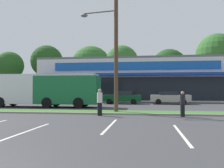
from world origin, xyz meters
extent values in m
cube|color=#386B28|center=(0.00, 14.00, 0.06)|extent=(56.00, 2.20, 0.12)
cube|color=gray|center=(0.00, 12.78, 0.06)|extent=(56.00, 0.24, 0.12)
cube|color=silver|center=(-0.44, 5.45, 0.00)|extent=(0.12, 4.80, 0.01)
cube|color=silver|center=(2.79, 7.64, 0.00)|extent=(0.12, 4.80, 0.01)
cube|color=silver|center=(5.89, 5.89, 0.00)|extent=(0.12, 4.80, 0.01)
cube|color=silver|center=(2.93, 36.81, 3.07)|extent=(28.75, 13.43, 6.14)
cube|color=black|center=(2.93, 30.06, 1.84)|extent=(24.15, 0.08, 3.19)
cube|color=#14389E|center=(2.93, 29.40, 3.81)|extent=(27.03, 1.40, 0.35)
cube|color=#1959AD|center=(2.93, 30.02, 5.04)|extent=(23.00, 0.16, 1.11)
cube|color=slate|center=(2.93, 36.81, 6.29)|extent=(28.75, 13.43, 0.30)
cylinder|color=#473323|center=(-23.35, 42.85, 2.23)|extent=(0.44, 0.44, 4.47)
sphere|color=#23511E|center=(-23.35, 42.85, 6.64)|extent=(5.78, 5.78, 5.78)
cylinder|color=#473323|center=(-15.11, 42.46, 2.50)|extent=(0.44, 0.44, 5.00)
sphere|color=#1E4719|center=(-15.11, 42.46, 7.38)|extent=(6.34, 6.34, 6.34)
cylinder|color=#473323|center=(-6.70, 45.31, 1.76)|extent=(0.44, 0.44, 3.52)
sphere|color=#2D6026|center=(-6.70, 45.31, 6.60)|extent=(8.21, 8.21, 8.21)
cylinder|color=#473323|center=(-0.03, 42.60, 2.37)|extent=(0.44, 0.44, 4.74)
sphere|color=#2D6026|center=(-0.03, 42.60, 7.07)|extent=(6.23, 6.23, 6.23)
cylinder|color=#473323|center=(9.18, 46.29, 1.84)|extent=(0.44, 0.44, 3.68)
sphere|color=#1E4719|center=(9.18, 46.29, 6.34)|extent=(7.10, 7.10, 7.10)
cylinder|color=#473323|center=(17.38, 42.24, 2.56)|extent=(0.44, 0.44, 5.13)
sphere|color=#2D6026|center=(17.38, 42.24, 8.00)|extent=(7.67, 7.67, 7.67)
cylinder|color=#4C3826|center=(2.32, 13.91, 5.32)|extent=(0.30, 0.30, 10.64)
cylinder|color=#59595B|center=(1.04, 14.13, 7.66)|extent=(2.58, 0.54, 0.10)
ellipsoid|color=#59595B|center=(-0.24, 14.36, 7.51)|extent=(0.56, 0.32, 0.24)
cube|color=#196638|center=(-3.07, 19.10, 1.70)|extent=(6.13, 2.55, 2.70)
cube|color=silver|center=(-8.64, 19.10, 1.70)|extent=(5.02, 2.55, 2.70)
cube|color=silver|center=(-5.58, 19.10, 3.15)|extent=(10.70, 2.30, 0.20)
cube|color=black|center=(-5.58, 20.40, 2.19)|extent=(10.25, 0.06, 1.19)
cylinder|color=black|center=(-9.48, 17.93, 0.50)|extent=(1.00, 0.30, 1.00)
cylinder|color=black|center=(-9.48, 20.27, 0.50)|extent=(1.00, 0.30, 1.00)
cylinder|color=black|center=(-4.74, 17.93, 0.50)|extent=(1.00, 0.30, 1.00)
cylinder|color=black|center=(-4.74, 20.27, 0.50)|extent=(1.00, 0.30, 1.00)
cylinder|color=black|center=(-1.68, 17.93, 0.50)|extent=(1.00, 0.30, 1.00)
cylinder|color=black|center=(-1.68, 20.27, 0.50)|extent=(1.00, 0.30, 1.00)
cube|color=#0C3F1E|center=(1.64, 25.41, 0.70)|extent=(4.61, 1.90, 0.76)
cube|color=black|center=(1.87, 25.41, 1.31)|extent=(2.07, 1.67, 0.47)
cylinder|color=black|center=(0.21, 24.51, 0.32)|extent=(0.64, 0.22, 0.64)
cylinder|color=black|center=(0.21, 26.32, 0.32)|extent=(0.64, 0.22, 0.64)
cylinder|color=black|center=(3.07, 24.51, 0.32)|extent=(0.64, 0.22, 0.64)
cylinder|color=black|center=(3.07, 26.32, 0.32)|extent=(0.64, 0.22, 0.64)
cube|color=navy|center=(-6.76, 25.90, 0.70)|extent=(4.46, 1.72, 0.77)
cube|color=black|center=(-6.53, 25.90, 1.33)|extent=(2.01, 1.52, 0.48)
cylinder|color=black|center=(-8.14, 25.08, 0.32)|extent=(0.64, 0.22, 0.64)
cylinder|color=black|center=(-8.14, 26.72, 0.32)|extent=(0.64, 0.22, 0.64)
cylinder|color=black|center=(-5.37, 25.08, 0.32)|extent=(0.64, 0.22, 0.64)
cylinder|color=black|center=(-5.37, 26.72, 0.32)|extent=(0.64, 0.22, 0.64)
cube|color=#9E998C|center=(7.37, 25.65, 0.70)|extent=(4.59, 1.82, 0.77)
cube|color=black|center=(7.14, 25.65, 1.29)|extent=(2.07, 1.60, 0.40)
cylinder|color=black|center=(8.80, 26.52, 0.32)|extent=(0.64, 0.22, 0.64)
cylinder|color=black|center=(8.80, 24.79, 0.32)|extent=(0.64, 0.22, 0.64)
cylinder|color=black|center=(5.95, 26.52, 0.32)|extent=(0.64, 0.22, 0.64)
cylinder|color=black|center=(5.95, 24.79, 0.32)|extent=(0.64, 0.22, 0.64)
cube|color=maroon|center=(-11.99, 25.65, 0.71)|extent=(4.30, 1.76, 0.78)
cube|color=black|center=(-12.20, 25.65, 1.35)|extent=(1.93, 1.55, 0.50)
cylinder|color=black|center=(-10.66, 26.49, 0.32)|extent=(0.64, 0.22, 0.64)
cylinder|color=black|center=(-10.66, 24.82, 0.32)|extent=(0.64, 0.22, 0.64)
cylinder|color=black|center=(-13.32, 26.49, 0.32)|extent=(0.64, 0.22, 0.64)
cylinder|color=black|center=(-13.32, 24.82, 0.32)|extent=(0.64, 0.22, 0.64)
cylinder|color=black|center=(6.85, 12.09, 0.40)|extent=(0.28, 0.28, 0.79)
cylinder|color=black|center=(6.85, 12.09, 1.11)|extent=(0.33, 0.33, 0.63)
sphere|color=tan|center=(6.85, 12.09, 1.53)|extent=(0.22, 0.22, 0.22)
cylinder|color=black|center=(1.45, 12.00, 0.43)|extent=(0.31, 0.31, 0.87)
cylinder|color=silver|center=(1.45, 12.00, 1.21)|extent=(0.36, 0.36, 0.69)
sphere|color=tan|center=(1.45, 12.00, 1.67)|extent=(0.24, 0.24, 0.24)
camera|label=1|loc=(4.51, -4.13, 1.77)|focal=39.30mm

